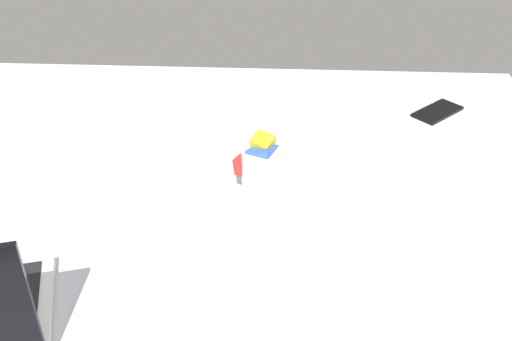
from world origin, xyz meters
TOP-DOWN VIEW (x-y plane):
  - bed_mattress at (0.00, 0.00)cm, footprint 180.00×140.00cm
  - snack_cup at (-19.12, -3.02)cm, footprint 10.85×9.60cm
  - cell_phone at (-63.40, -43.05)cm, footprint 14.82×14.59cm

SIDE VIEW (x-z plane):
  - bed_mattress at x=0.00cm, z-range 0.00..18.00cm
  - cell_phone at x=-63.40cm, z-range 18.00..18.80cm
  - snack_cup at x=-19.12cm, z-range 17.22..30.90cm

